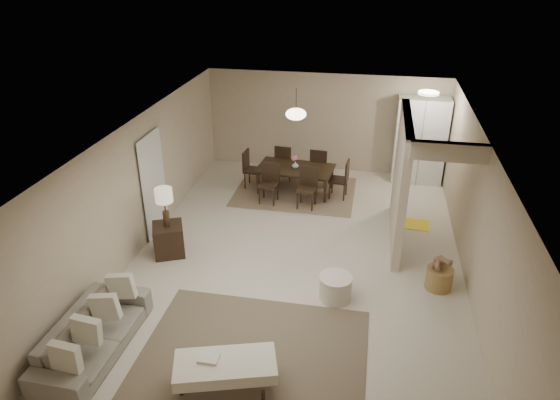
% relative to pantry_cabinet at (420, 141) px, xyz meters
% --- Properties ---
extents(floor, '(9.00, 9.00, 0.00)m').
position_rel_pantry_cabinet_xyz_m(floor, '(-2.35, -4.15, -1.05)').
color(floor, beige).
rests_on(floor, ground).
extents(ceiling, '(9.00, 9.00, 0.00)m').
position_rel_pantry_cabinet_xyz_m(ceiling, '(-2.35, -4.15, 1.45)').
color(ceiling, white).
rests_on(ceiling, back_wall).
extents(back_wall, '(6.00, 0.00, 6.00)m').
position_rel_pantry_cabinet_xyz_m(back_wall, '(-2.35, 0.35, 0.20)').
color(back_wall, '#BCA88E').
rests_on(back_wall, floor).
extents(left_wall, '(0.00, 9.00, 9.00)m').
position_rel_pantry_cabinet_xyz_m(left_wall, '(-5.35, -4.15, 0.20)').
color(left_wall, '#BCA88E').
rests_on(left_wall, floor).
extents(right_wall, '(0.00, 9.00, 9.00)m').
position_rel_pantry_cabinet_xyz_m(right_wall, '(0.65, -4.15, 0.20)').
color(right_wall, '#BCA88E').
rests_on(right_wall, floor).
extents(partition, '(0.15, 2.50, 2.50)m').
position_rel_pantry_cabinet_xyz_m(partition, '(-0.55, -2.90, 0.20)').
color(partition, '#BCA88E').
rests_on(partition, floor).
extents(doorway, '(0.04, 0.90, 2.04)m').
position_rel_pantry_cabinet_xyz_m(doorway, '(-5.32, -3.55, -0.03)').
color(doorway, black).
rests_on(doorway, floor).
extents(pantry_cabinet, '(1.20, 0.55, 2.10)m').
position_rel_pantry_cabinet_xyz_m(pantry_cabinet, '(0.00, 0.00, 0.00)').
color(pantry_cabinet, white).
rests_on(pantry_cabinet, floor).
extents(flush_light, '(0.44, 0.44, 0.05)m').
position_rel_pantry_cabinet_xyz_m(flush_light, '(-0.05, -0.95, 1.41)').
color(flush_light, white).
rests_on(flush_light, ceiling).
extents(living_rug, '(3.20, 3.20, 0.01)m').
position_rel_pantry_cabinet_xyz_m(living_rug, '(-2.56, -6.99, -1.04)').
color(living_rug, brown).
rests_on(living_rug, floor).
extents(sofa, '(2.10, 0.85, 0.61)m').
position_rel_pantry_cabinet_xyz_m(sofa, '(-4.80, -6.99, -0.75)').
color(sofa, gray).
rests_on(sofa, floor).
extents(ottoman_bench, '(1.43, 0.95, 0.47)m').
position_rel_pantry_cabinet_xyz_m(ottoman_bench, '(-2.76, -7.29, -0.67)').
color(ottoman_bench, beige).
rests_on(ottoman_bench, living_rug).
extents(side_table, '(0.72, 0.72, 0.60)m').
position_rel_pantry_cabinet_xyz_m(side_table, '(-4.75, -4.33, -0.75)').
color(side_table, black).
rests_on(side_table, floor).
extents(table_lamp, '(0.32, 0.32, 0.76)m').
position_rel_pantry_cabinet_xyz_m(table_lamp, '(-4.75, -4.33, 0.11)').
color(table_lamp, '#4D3521').
rests_on(table_lamp, side_table).
extents(round_pouf, '(0.55, 0.55, 0.42)m').
position_rel_pantry_cabinet_xyz_m(round_pouf, '(-1.54, -5.12, -0.84)').
color(round_pouf, beige).
rests_on(round_pouf, floor).
extents(wicker_basket, '(0.52, 0.52, 0.38)m').
position_rel_pantry_cabinet_xyz_m(wicker_basket, '(0.17, -4.49, -0.86)').
color(wicker_basket, olive).
rests_on(wicker_basket, floor).
extents(dining_rug, '(2.80, 2.10, 0.01)m').
position_rel_pantry_cabinet_xyz_m(dining_rug, '(-2.85, -1.23, -1.04)').
color(dining_rug, '#896F55').
rests_on(dining_rug, floor).
extents(dining_table, '(1.85, 1.14, 0.62)m').
position_rel_pantry_cabinet_xyz_m(dining_table, '(-2.85, -1.23, -0.74)').
color(dining_table, black).
rests_on(dining_table, dining_rug).
extents(dining_chairs, '(2.50, 1.90, 0.92)m').
position_rel_pantry_cabinet_xyz_m(dining_chairs, '(-2.85, -1.23, -0.59)').
color(dining_chairs, black).
rests_on(dining_chairs, dining_rug).
extents(vase, '(0.19, 0.19, 0.16)m').
position_rel_pantry_cabinet_xyz_m(vase, '(-2.85, -1.23, -0.35)').
color(vase, white).
rests_on(vase, dining_table).
extents(yellow_mat, '(0.86, 0.58, 0.01)m').
position_rel_pantry_cabinet_xyz_m(yellow_mat, '(-0.22, -2.30, -1.04)').
color(yellow_mat, yellow).
rests_on(yellow_mat, floor).
extents(pendant_light, '(0.46, 0.46, 0.71)m').
position_rel_pantry_cabinet_xyz_m(pendant_light, '(-2.85, -1.23, 0.87)').
color(pendant_light, '#4D3521').
rests_on(pendant_light, ceiling).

